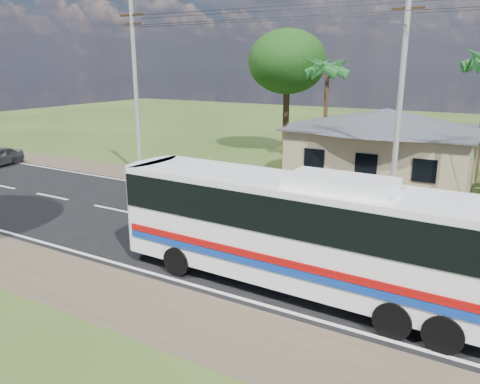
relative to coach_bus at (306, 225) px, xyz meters
The scene contains 7 objects.
ground 4.64m from the coach_bus, 128.47° to the left, with size 120.00×120.00×0.00m, color #2B4518.
road 4.64m from the coach_bus, 128.47° to the left, with size 120.00×16.00×0.03m.
house 16.28m from the coach_bus, 95.45° to the left, with size 12.40×10.00×5.00m.
utility_poles 10.33m from the coach_bus, 89.27° to the left, with size 32.80×2.22×11.00m.
palm_far 20.78m from the coach_bus, 108.82° to the left, with size 2.80×2.80×7.70m.
tree_behind_house 24.18m from the coach_bus, 116.44° to the left, with size 6.00×6.00×9.61m.
coach_bus is the anchor object (origin of this frame).
Camera 1 is at (7.64, -15.89, 6.97)m, focal length 35.00 mm.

